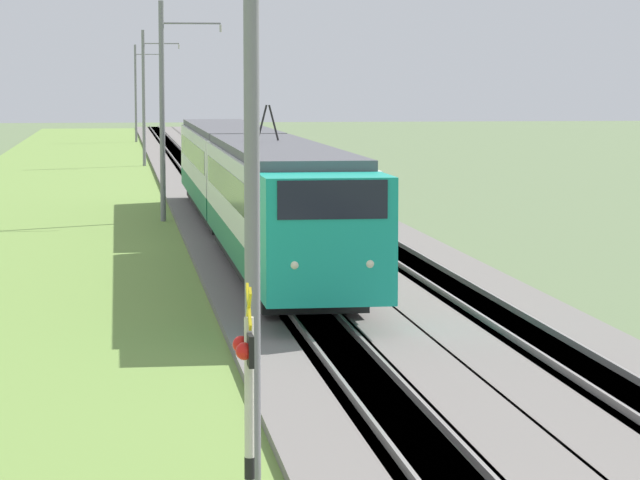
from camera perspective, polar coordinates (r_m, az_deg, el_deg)
name	(u,v)px	position (r m, az deg, el deg)	size (l,w,h in m)	color
ballast_main	(222,212)	(66.25, -3.71, 1.08)	(240.00, 4.40, 0.30)	slate
ballast_adjacent	(320,210)	(66.68, 0.00, 1.12)	(240.00, 4.40, 0.30)	slate
track_main	(222,211)	(66.24, -3.71, 1.09)	(240.00, 1.57, 0.45)	#4C4238
track_adjacent	(320,210)	(66.68, 0.00, 1.13)	(240.00, 1.57, 0.45)	#4C4238
grass_verge	(64,215)	(66.14, -9.60, 0.92)	(240.00, 13.24, 0.12)	olive
passenger_train	(249,180)	(52.55, -2.70, 2.26)	(40.66, 2.98, 5.11)	#19A88E
crossing_signal_near	(248,405)	(17.29, -2.73, -6.22)	(0.70, 0.23, 3.54)	beige
catenary_mast_near	(256,164)	(21.01, -2.43, 2.89)	(0.22, 2.56, 9.07)	slate
catenary_mast_mid	(164,110)	(61.96, -5.91, 4.91)	(0.22, 2.56, 9.05)	slate
catenary_mast_far	(144,97)	(102.97, -6.62, 5.37)	(0.22, 2.56, 9.25)	slate
catenary_mast_distant	(136,92)	(143.99, -6.93, 5.53)	(0.22, 2.56, 9.24)	slate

